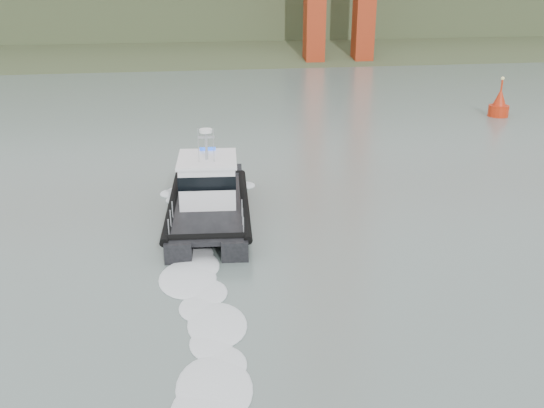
% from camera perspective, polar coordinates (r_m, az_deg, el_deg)
% --- Properties ---
extents(ground, '(400.00, 400.00, 0.00)m').
position_cam_1_polar(ground, '(25.93, 1.17, -11.41)').
color(ground, slate).
rests_on(ground, ground).
extents(headlands, '(500.00, 105.36, 27.12)m').
position_cam_1_polar(headlands, '(147.24, -7.80, 18.19)').
color(headlands, '#374728').
rests_on(headlands, ground).
extents(patrol_boat, '(5.20, 12.06, 5.71)m').
position_cam_1_polar(patrol_boat, '(36.13, -6.01, 0.71)').
color(patrol_boat, black).
rests_on(patrol_boat, ground).
extents(nav_buoy, '(2.05, 2.05, 4.27)m').
position_cam_1_polar(nav_buoy, '(66.81, 20.59, 8.68)').
color(nav_buoy, '#B6260C').
rests_on(nav_buoy, ground).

